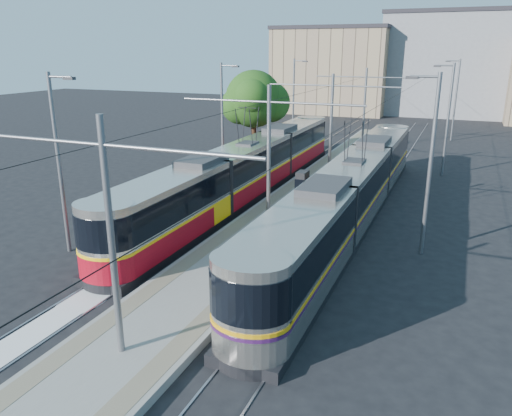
% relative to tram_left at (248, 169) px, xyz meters
% --- Properties ---
extents(ground, '(160.00, 160.00, 0.00)m').
position_rel_tram_left_xyz_m(ground, '(3.60, -13.61, -1.71)').
color(ground, black).
rests_on(ground, ground).
extents(platform, '(4.00, 50.00, 0.30)m').
position_rel_tram_left_xyz_m(platform, '(3.60, 3.39, -1.56)').
color(platform, gray).
rests_on(platform, ground).
extents(tactile_strip_left, '(0.70, 50.00, 0.01)m').
position_rel_tram_left_xyz_m(tactile_strip_left, '(2.15, 3.39, -1.40)').
color(tactile_strip_left, gray).
rests_on(tactile_strip_left, platform).
extents(tactile_strip_right, '(0.70, 50.00, 0.01)m').
position_rel_tram_left_xyz_m(tactile_strip_right, '(5.05, 3.39, -1.40)').
color(tactile_strip_right, gray).
rests_on(tactile_strip_right, platform).
extents(rails, '(8.71, 70.00, 0.03)m').
position_rel_tram_left_xyz_m(rails, '(3.60, 3.39, -1.69)').
color(rails, gray).
rests_on(rails, ground).
extents(track_arrow, '(1.20, 5.00, 0.01)m').
position_rel_tram_left_xyz_m(track_arrow, '(0.00, -16.61, -1.70)').
color(track_arrow, silver).
rests_on(track_arrow, ground).
extents(tram_left, '(2.43, 29.24, 5.50)m').
position_rel_tram_left_xyz_m(tram_left, '(0.00, 0.00, 0.00)').
color(tram_left, black).
rests_on(tram_left, ground).
extents(tram_right, '(2.43, 29.16, 5.50)m').
position_rel_tram_left_xyz_m(tram_right, '(7.20, -2.62, 0.15)').
color(tram_right, black).
rests_on(tram_right, ground).
extents(catenary, '(9.20, 70.00, 7.00)m').
position_rel_tram_left_xyz_m(catenary, '(3.60, 0.54, 2.82)').
color(catenary, slate).
rests_on(catenary, platform).
extents(street_lamps, '(15.18, 38.22, 8.00)m').
position_rel_tram_left_xyz_m(street_lamps, '(3.60, 7.39, 2.47)').
color(street_lamps, slate).
rests_on(street_lamps, ground).
extents(shelter, '(0.60, 0.95, 2.08)m').
position_rel_tram_left_xyz_m(shelter, '(4.21, -1.96, -0.32)').
color(shelter, black).
rests_on(shelter, platform).
extents(tree, '(5.05, 4.67, 7.34)m').
position_rel_tram_left_xyz_m(tree, '(-3.41, 9.92, 3.26)').
color(tree, '#382314').
rests_on(tree, ground).
extents(building_left, '(16.32, 12.24, 12.01)m').
position_rel_tram_left_xyz_m(building_left, '(-6.40, 46.39, 4.31)').
color(building_left, gray).
rests_on(building_left, ground).
extents(building_centre, '(18.36, 14.28, 13.89)m').
position_rel_tram_left_xyz_m(building_centre, '(9.60, 50.39, 5.24)').
color(building_centre, gray).
rests_on(building_centre, ground).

